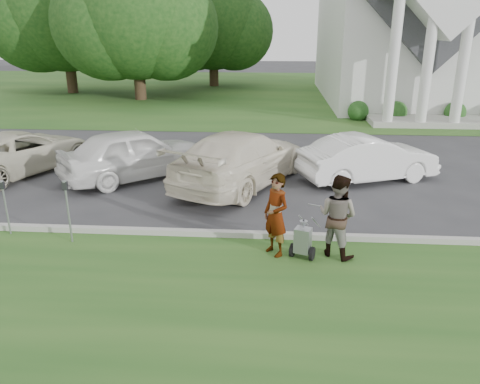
# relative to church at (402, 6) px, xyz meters

# --- Properties ---
(ground) EXTENTS (120.00, 120.00, 0.00)m
(ground) POSITION_rel_church_xyz_m (-9.00, -23.11, -5.94)
(ground) COLOR #333335
(ground) RESTS_ON ground
(grass_strip) EXTENTS (80.00, 7.00, 0.01)m
(grass_strip) POSITION_rel_church_xyz_m (-9.00, -26.11, -5.93)
(grass_strip) COLOR #214D1A
(grass_strip) RESTS_ON ground
(church_lawn) EXTENTS (80.00, 30.00, 0.01)m
(church_lawn) POSITION_rel_church_xyz_m (-9.00, 3.89, -5.93)
(church_lawn) COLOR #214D1A
(church_lawn) RESTS_ON ground
(curb) EXTENTS (80.00, 0.18, 0.15)m
(curb) POSITION_rel_church_xyz_m (-9.00, -22.56, -5.86)
(curb) COLOR #9E9E93
(curb) RESTS_ON ground
(church) EXTENTS (9.19, 19.00, 24.10)m
(church) POSITION_rel_church_xyz_m (0.00, 0.00, 0.00)
(church) COLOR white
(church) RESTS_ON ground
(tree_left) EXTENTS (10.63, 8.40, 9.71)m
(tree_left) POSITION_rel_church_xyz_m (-17.01, -1.13, -0.83)
(tree_left) COLOR #332316
(tree_left) RESTS_ON ground
(tree_far) EXTENTS (11.64, 9.20, 10.73)m
(tree_far) POSITION_rel_church_xyz_m (-23.01, 1.87, -0.25)
(tree_far) COLOR #332316
(tree_far) RESTS_ON ground
(tree_back) EXTENTS (9.61, 7.60, 8.89)m
(tree_back) POSITION_rel_church_xyz_m (-13.01, 6.87, -1.21)
(tree_back) COLOR #332316
(tree_back) RESTS_ON ground
(striping_cart) EXTENTS (0.74, 1.09, 0.94)m
(striping_cart) POSITION_rel_church_xyz_m (-7.28, -23.51, -5.54)
(striping_cart) COLOR black
(striping_cart) RESTS_ON ground
(person_left) EXTENTS (0.76, 0.79, 1.82)m
(person_left) POSITION_rel_church_xyz_m (-7.86, -23.37, -5.03)
(person_left) COLOR #999999
(person_left) RESTS_ON ground
(person_right) EXTENTS (1.12, 1.07, 1.81)m
(person_right) POSITION_rel_church_xyz_m (-6.56, -23.31, -5.03)
(person_right) COLOR #999999
(person_right) RESTS_ON ground
(parking_meter_near) EXTENTS (0.11, 0.10, 1.49)m
(parking_meter_near) POSITION_rel_church_xyz_m (-12.53, -23.12, -5.00)
(parking_meter_near) COLOR gray
(parking_meter_near) RESTS_ON ground
(parking_meter_far) EXTENTS (0.10, 0.09, 1.35)m
(parking_meter_far) POSITION_rel_church_xyz_m (-14.18, -22.80, -5.09)
(parking_meter_far) COLOR gray
(parking_meter_far) RESTS_ON ground
(car_a) EXTENTS (4.11, 5.57, 1.41)m
(car_a) POSITION_rel_church_xyz_m (-16.48, -17.78, -5.24)
(car_a) COLOR beige
(car_a) RESTS_ON ground
(car_b) EXTENTS (4.94, 4.57, 1.64)m
(car_b) POSITION_rel_church_xyz_m (-12.40, -18.21, -5.12)
(car_b) COLOR white
(car_b) RESTS_ON ground
(car_c) EXTENTS (4.63, 6.19, 1.67)m
(car_c) POSITION_rel_church_xyz_m (-8.92, -18.57, -5.11)
(car_c) COLOR #EEE5CA
(car_c) RESTS_ON ground
(car_d) EXTENTS (4.69, 3.08, 1.46)m
(car_d) POSITION_rel_church_xyz_m (-4.93, -17.93, -5.21)
(car_d) COLOR white
(car_d) RESTS_ON ground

